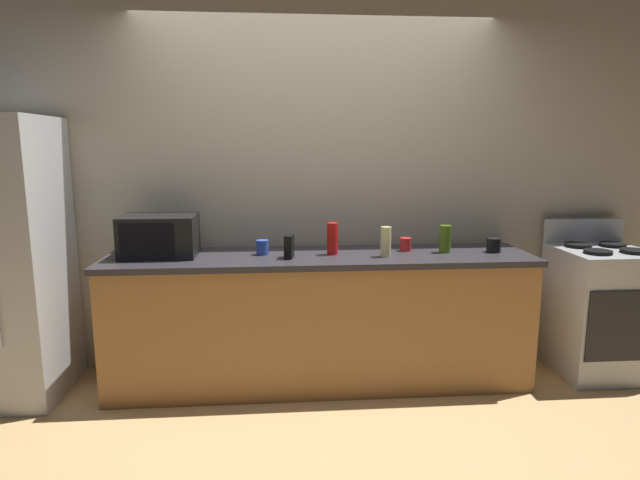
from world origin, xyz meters
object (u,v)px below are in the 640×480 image
Objects in this scene: stove_range at (600,310)px; bottle_olive_oil at (445,239)px; mug_black at (494,245)px; bottle_vinegar at (386,242)px; microwave at (159,236)px; bottle_hot_sauce at (332,239)px; mug_blue at (262,247)px; cordless_phone at (289,247)px; mug_red at (406,244)px.

stove_range is 5.83× the size of bottle_olive_oil.
bottle_olive_oil reaches higher than mug_black.
mug_black is (-0.81, -0.01, 0.49)m from stove_range.
bottle_vinegar is at bearing -166.30° from bottle_olive_oil.
microwave is at bearing 179.00° from bottle_olive_oil.
stove_range is 3.11m from microwave.
microwave is 5.02× the size of mug_black.
microwave reaches higher than bottle_hot_sauce.
bottle_olive_oil is at bearing -1.00° from microwave.
bottle_hot_sauce is at bearing -2.02° from microwave.
mug_blue is at bearing 178.37° from mug_black.
bottle_vinegar reaches higher than stove_range.
bottle_olive_oil is (0.77, 0.01, -0.01)m from bottle_hot_sauce.
bottle_hot_sauce is (-1.92, 0.01, 0.55)m from stove_range.
bottle_hot_sauce is (-0.34, 0.10, 0.01)m from bottle_vinegar.
mug_black is at bearing 14.87° from cordless_phone.
stove_range is 1.99m from bottle_hot_sauce.
microwave is at bearing -178.55° from mug_red.
mug_blue is (-2.38, 0.04, 0.49)m from stove_range.
stove_range is 1.26m from bottle_olive_oil.
mug_black is 1.06× the size of mug_red.
stove_range is at bearing 3.29° from bottle_vinegar.
stove_range is 5.06× the size of bottle_hot_sauce.
bottle_hot_sauce reaches higher than mug_red.
cordless_phone is 1.53× the size of mug_blue.
microwave reaches higher than stove_range.
cordless_phone is 0.21m from mug_blue.
bottle_hot_sauce is at bearing 29.10° from cordless_phone.
mug_blue is at bearing -0.86° from microwave.
bottle_olive_oil reaches higher than mug_blue.
stove_range is 12.01× the size of mug_red.
bottle_olive_oil is at bearing 0.50° from bottle_hot_sauce.
bottle_olive_oil is at bearing 13.70° from bottle_vinegar.
microwave is at bearing 177.98° from bottle_hot_sauce.
bottle_vinegar is 2.00× the size of mug_blue.
bottle_olive_oil is (0.43, 0.11, -0.01)m from bottle_vinegar.
microwave is 2.25× the size of bottle_hot_sauce.
bottle_hot_sauce is at bearing -171.02° from mug_red.
bottle_hot_sauce is 1.15× the size of bottle_olive_oil.
mug_black is (1.11, -0.01, -0.06)m from bottle_hot_sauce.
bottle_vinegar is (0.63, -0.01, 0.02)m from cordless_phone.
cordless_phone reaches higher than mug_blue.
mug_blue is at bearing 170.96° from bottle_vinegar.
stove_range is 2.27m from cordless_phone.
stove_range is at bearing -0.90° from microwave.
cordless_phone is (-2.21, -0.08, 0.51)m from stove_range.
bottle_vinegar is 2.06× the size of mug_black.
microwave reaches higher than mug_black.
mug_blue is (-0.17, 0.12, -0.03)m from cordless_phone.
microwave is at bearing 174.65° from bottle_vinegar.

